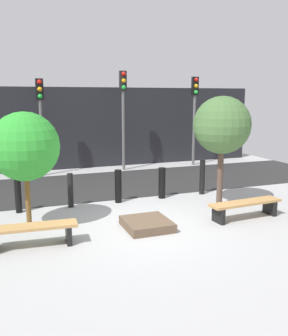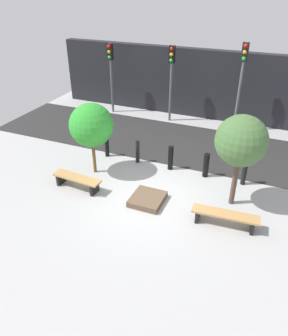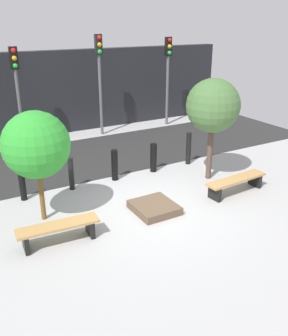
{
  "view_description": "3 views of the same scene",
  "coord_description": "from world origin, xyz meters",
  "px_view_note": "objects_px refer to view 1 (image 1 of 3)",
  "views": [
    {
      "loc": [
        -2.95,
        -7.81,
        2.99
      ],
      "look_at": [
        -0.01,
        0.04,
        1.39
      ],
      "focal_mm": 40.0,
      "sensor_mm": 36.0,
      "label": 1
    },
    {
      "loc": [
        3.26,
        -8.17,
        6.4
      ],
      "look_at": [
        -0.21,
        0.09,
        1.12
      ],
      "focal_mm": 35.0,
      "sensor_mm": 36.0,
      "label": 2
    },
    {
      "loc": [
        -4.4,
        -7.3,
        4.55
      ],
      "look_at": [
        -0.29,
        -0.11,
        1.23
      ],
      "focal_mm": 40.0,
      "sensor_mm": 36.0,
      "label": 3
    }
  ],
  "objects_px": {
    "bollard_center": "(118,186)",
    "traffic_light_mid_west": "(41,109)",
    "bollard_far_right": "(202,177)",
    "traffic_light_east": "(195,105)",
    "planter_bed": "(147,224)",
    "bollard_left": "(70,190)",
    "bollard_far_left": "(18,196)",
    "bollard_right": "(162,183)",
    "traffic_light_mid_east": "(123,103)",
    "tree_behind_right_bench": "(222,126)",
    "bench_right": "(245,206)",
    "bench_left": "(33,231)",
    "tree_behind_left_bench": "(25,147)"
  },
  "relations": [
    {
      "from": "bench_right",
      "to": "bollard_left",
      "type": "xyz_separation_m",
      "value": [
        -3.9,
        2.5,
        0.15
      ]
    },
    {
      "from": "bollard_left",
      "to": "bollard_right",
      "type": "height_order",
      "value": "bollard_left"
    },
    {
      "from": "bollard_center",
      "to": "bollard_right",
      "type": "distance_m",
      "value": 1.36
    },
    {
      "from": "bench_right",
      "to": "bollard_right",
      "type": "xyz_separation_m",
      "value": [
        -1.18,
        2.5,
        0.14
      ]
    },
    {
      "from": "planter_bed",
      "to": "bench_left",
      "type": "bearing_deg",
      "value": -175.5
    },
    {
      "from": "bench_right",
      "to": "traffic_light_mid_east",
      "type": "height_order",
      "value": "traffic_light_mid_east"
    },
    {
      "from": "planter_bed",
      "to": "bollard_left",
      "type": "relative_size",
      "value": 1.16
    },
    {
      "from": "bench_left",
      "to": "bollard_center",
      "type": "distance_m",
      "value": 3.56
    },
    {
      "from": "traffic_light_mid_east",
      "to": "traffic_light_east",
      "type": "height_order",
      "value": "traffic_light_mid_east"
    },
    {
      "from": "bollard_left",
      "to": "traffic_light_mid_west",
      "type": "height_order",
      "value": "traffic_light_mid_west"
    },
    {
      "from": "bench_left",
      "to": "bench_right",
      "type": "bearing_deg",
      "value": 3.76
    },
    {
      "from": "bench_right",
      "to": "traffic_light_mid_east",
      "type": "bearing_deg",
      "value": 93.61
    },
    {
      "from": "bollard_left",
      "to": "bollard_far_right",
      "type": "relative_size",
      "value": 0.87
    },
    {
      "from": "bollard_far_left",
      "to": "traffic_light_east",
      "type": "xyz_separation_m",
      "value": [
        7.58,
        4.61,
        2.19
      ]
    },
    {
      "from": "bench_left",
      "to": "bench_right",
      "type": "distance_m",
      "value": 5.08
    },
    {
      "from": "bench_right",
      "to": "tree_behind_left_bench",
      "type": "xyz_separation_m",
      "value": [
        -5.08,
        1.2,
        1.57
      ]
    },
    {
      "from": "planter_bed",
      "to": "traffic_light_mid_west",
      "type": "bearing_deg",
      "value": 103.2
    },
    {
      "from": "planter_bed",
      "to": "bollard_right",
      "type": "relative_size",
      "value": 1.19
    },
    {
      "from": "planter_bed",
      "to": "bollard_far_right",
      "type": "height_order",
      "value": "bollard_far_right"
    },
    {
      "from": "traffic_light_mid_east",
      "to": "bollard_right",
      "type": "bearing_deg",
      "value": -93.24
    },
    {
      "from": "tree_behind_right_bench",
      "to": "traffic_light_mid_east",
      "type": "relative_size",
      "value": 0.75
    },
    {
      "from": "bollard_far_right",
      "to": "traffic_light_mid_east",
      "type": "relative_size",
      "value": 0.27
    },
    {
      "from": "tree_behind_right_bench",
      "to": "bollard_far_right",
      "type": "bearing_deg",
      "value": 82.19
    },
    {
      "from": "bench_left",
      "to": "tree_behind_left_bench",
      "type": "bearing_deg",
      "value": 93.76
    },
    {
      "from": "bench_left",
      "to": "bollard_center",
      "type": "relative_size",
      "value": 1.89
    },
    {
      "from": "bench_left",
      "to": "traffic_light_east",
      "type": "bearing_deg",
      "value": 47.61
    },
    {
      "from": "bollard_far_left",
      "to": "traffic_light_east",
      "type": "height_order",
      "value": "traffic_light_east"
    },
    {
      "from": "traffic_light_mid_west",
      "to": "traffic_light_east",
      "type": "bearing_deg",
      "value": 0.0
    },
    {
      "from": "bollard_left",
      "to": "tree_behind_left_bench",
      "type": "bearing_deg",
      "value": -132.33
    },
    {
      "from": "planter_bed",
      "to": "tree_behind_right_bench",
      "type": "distance_m",
      "value": 3.46
    },
    {
      "from": "tree_behind_left_bench",
      "to": "bollard_far_left",
      "type": "height_order",
      "value": "tree_behind_left_bench"
    },
    {
      "from": "tree_behind_right_bench",
      "to": "traffic_light_east",
      "type": "xyz_separation_m",
      "value": [
        2.32,
        5.91,
        0.41
      ]
    },
    {
      "from": "traffic_light_mid_west",
      "to": "traffic_light_east",
      "type": "height_order",
      "value": "traffic_light_east"
    },
    {
      "from": "planter_bed",
      "to": "bollard_far_right",
      "type": "relative_size",
      "value": 1.01
    },
    {
      "from": "tree_behind_left_bench",
      "to": "bollard_left",
      "type": "height_order",
      "value": "tree_behind_left_bench"
    },
    {
      "from": "bollard_center",
      "to": "bollard_right",
      "type": "xyz_separation_m",
      "value": [
        1.36,
        0.0,
        -0.01
      ]
    },
    {
      "from": "planter_bed",
      "to": "bollard_far_right",
      "type": "xyz_separation_m",
      "value": [
        2.72,
        2.3,
        0.45
      ]
    },
    {
      "from": "bollard_far_left",
      "to": "bollard_center",
      "type": "xyz_separation_m",
      "value": [
        2.72,
        0.0,
        0.03
      ]
    },
    {
      "from": "bollard_far_left",
      "to": "traffic_light_east",
      "type": "distance_m",
      "value": 9.14
    },
    {
      "from": "bollard_center",
      "to": "traffic_light_mid_west",
      "type": "distance_m",
      "value": 5.3
    },
    {
      "from": "bollard_far_right",
      "to": "traffic_light_east",
      "type": "bearing_deg",
      "value": 65.09
    },
    {
      "from": "bench_right",
      "to": "tree_behind_left_bench",
      "type": "distance_m",
      "value": 5.45
    },
    {
      "from": "planter_bed",
      "to": "traffic_light_mid_west",
      "type": "height_order",
      "value": "traffic_light_mid_west"
    },
    {
      "from": "bollard_center",
      "to": "tree_behind_right_bench",
      "type": "bearing_deg",
      "value": -27.04
    },
    {
      "from": "planter_bed",
      "to": "bollard_center",
      "type": "relative_size",
      "value": 1.15
    },
    {
      "from": "bollard_far_right",
      "to": "tree_behind_left_bench",
      "type": "bearing_deg",
      "value": -166.15
    },
    {
      "from": "bollard_center",
      "to": "traffic_light_east",
      "type": "relative_size",
      "value": 0.25
    },
    {
      "from": "bench_right",
      "to": "traffic_light_east",
      "type": "bearing_deg",
      "value": 68.16
    },
    {
      "from": "tree_behind_left_bench",
      "to": "tree_behind_right_bench",
      "type": "xyz_separation_m",
      "value": [
        5.08,
        0.0,
        0.33
      ]
    },
    {
      "from": "planter_bed",
      "to": "traffic_light_mid_west",
      "type": "distance_m",
      "value": 7.5
    }
  ]
}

